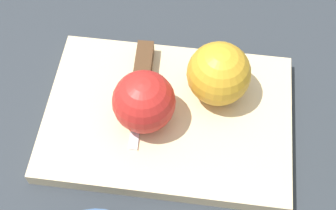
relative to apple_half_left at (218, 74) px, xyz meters
The scene contains 5 objects.
ground_plane 0.10m from the apple_half_left, 25.78° to the left, with size 4.00×4.00×0.00m, color #282D33.
cutting_board 0.09m from the apple_half_left, 25.78° to the left, with size 0.35×0.27×0.02m.
apple_half_left is the anchor object (origin of this frame).
apple_half_right 0.10m from the apple_half_left, 21.47° to the left, with size 0.08×0.08×0.08m.
knife 0.11m from the apple_half_left, 19.11° to the right, with size 0.04×0.16×0.02m.
Camera 1 is at (0.01, 0.31, 0.55)m, focal length 50.00 mm.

